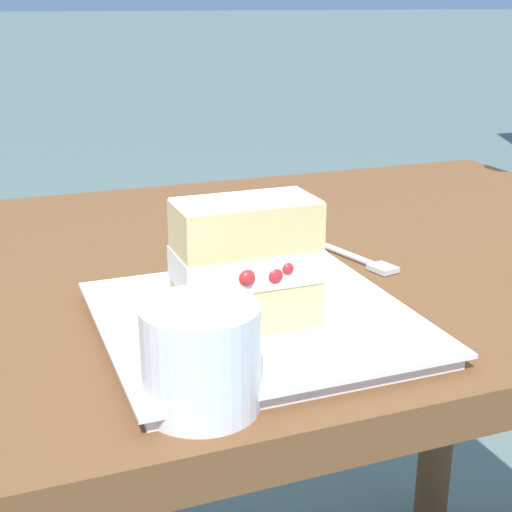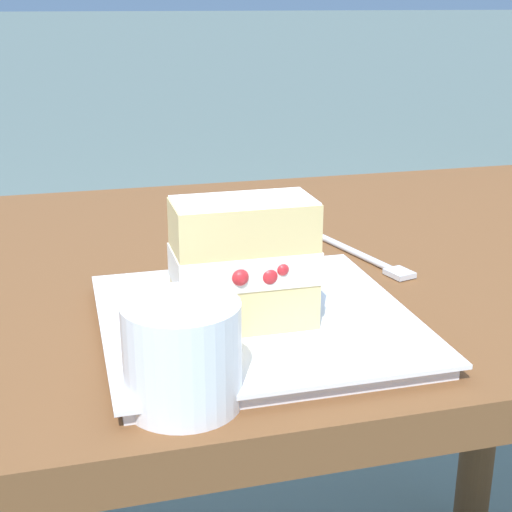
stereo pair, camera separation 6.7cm
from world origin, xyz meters
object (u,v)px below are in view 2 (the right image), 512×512
Objects in this scene: cake_slice at (244,263)px; coffee_cup at (182,353)px; dessert_plate at (256,322)px; patio_table at (117,354)px; dessert_fork at (368,258)px.

cake_slice is 1.40× the size of coffee_cup.
cake_slice is (0.01, 0.02, 0.07)m from dessert_plate.
dessert_plate is (-0.12, 0.21, 0.12)m from patio_table.
coffee_cup is at bearing 45.27° from dessert_fork.
cake_slice reaches higher than patio_table.
cake_slice is at bearing -126.23° from coffee_cup.
patio_table is 0.32m from dessert_fork.
patio_table is 0.27m from dessert_plate.
cake_slice is at bearing 41.19° from dessert_fork.
dessert_fork is at bearing -138.81° from cake_slice.
cake_slice is 0.74× the size of dessert_fork.
coffee_cup is (0.07, 0.10, -0.03)m from cake_slice.
coffee_cup reaches higher than patio_table.
cake_slice reaches higher than dessert_plate.
patio_table is at bearing -84.75° from coffee_cup.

